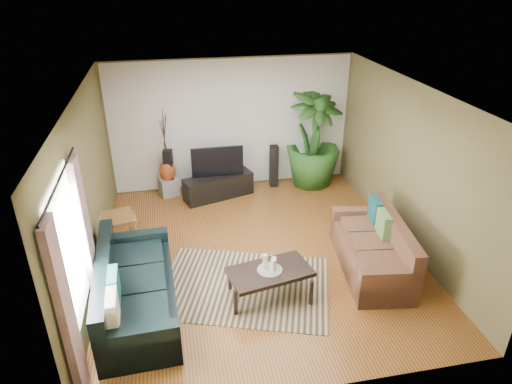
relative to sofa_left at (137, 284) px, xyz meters
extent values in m
plane|color=#955B26|center=(1.88, 1.00, -0.42)|extent=(5.50, 5.50, 0.00)
plane|color=white|center=(1.88, 1.00, 2.28)|extent=(5.50, 5.50, 0.00)
plane|color=brown|center=(1.88, 3.75, 0.93)|extent=(5.00, 0.00, 5.00)
plane|color=brown|center=(1.88, -1.75, 0.93)|extent=(5.00, 0.00, 5.00)
plane|color=brown|center=(-0.62, 1.00, 0.92)|extent=(0.00, 5.50, 5.50)
plane|color=brown|center=(4.38, 1.00, 0.92)|extent=(0.00, 5.50, 5.50)
plane|color=white|center=(1.88, 3.74, 0.93)|extent=(4.90, 0.00, 4.90)
plane|color=white|center=(-0.60, -0.60, 0.97)|extent=(0.00, 1.80, 1.80)
cube|color=gray|center=(-0.55, -1.35, 0.72)|extent=(0.08, 0.35, 2.20)
cube|color=gray|center=(-0.55, 0.15, 0.72)|extent=(0.08, 0.35, 2.20)
cylinder|color=black|center=(-0.55, -0.60, 1.87)|extent=(0.03, 1.90, 0.03)
cube|color=black|center=(0.00, 0.00, 0.00)|extent=(1.07, 2.32, 0.85)
cube|color=brown|center=(3.51, 0.27, 0.00)|extent=(1.12, 2.02, 0.85)
cube|color=tan|center=(1.51, 0.20, -0.42)|extent=(2.88, 2.43, 0.01)
cube|color=black|center=(1.82, -0.10, -0.19)|extent=(1.25, 0.84, 0.47)
cylinder|color=#979792|center=(1.82, -0.10, 0.05)|extent=(0.35, 0.35, 0.02)
cylinder|color=beige|center=(1.76, -0.07, 0.17)|extent=(0.07, 0.07, 0.23)
cylinder|color=#F5E6CE|center=(1.86, -0.14, 0.15)|extent=(0.07, 0.07, 0.18)
cylinder|color=beige|center=(1.89, -0.04, 0.13)|extent=(0.07, 0.07, 0.15)
cube|color=black|center=(1.49, 3.19, -0.19)|extent=(1.47, 0.83, 0.47)
cube|color=black|center=(1.49, 3.21, 0.35)|extent=(1.03, 0.06, 0.61)
cube|color=black|center=(0.53, 3.50, 0.06)|extent=(0.21, 0.22, 0.98)
cube|color=black|center=(2.72, 3.50, 0.03)|extent=(0.17, 0.18, 0.91)
imported|color=#23531B|center=(3.55, 3.45, 0.60)|extent=(1.46, 1.46, 2.04)
cylinder|color=black|center=(3.55, 3.45, -0.28)|extent=(0.38, 0.38, 0.29)
cube|color=gray|center=(0.50, 3.50, -0.24)|extent=(0.45, 0.45, 0.36)
ellipsoid|color=#903C1A|center=(0.50, 3.50, 0.11)|extent=(0.33, 0.33, 0.47)
cube|color=brown|center=(-0.37, 1.68, -0.13)|extent=(0.66, 0.66, 0.59)
camera|label=1|loc=(0.62, -5.16, 3.87)|focal=32.00mm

